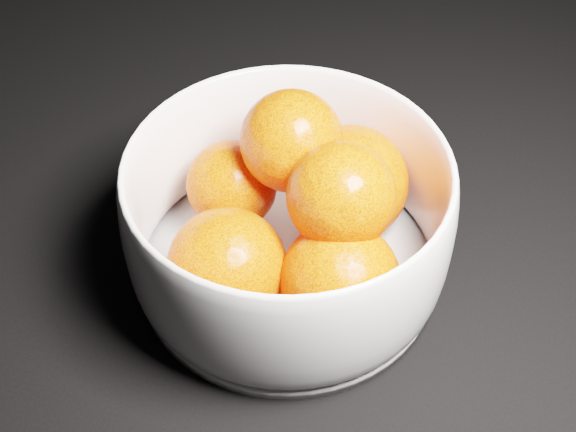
# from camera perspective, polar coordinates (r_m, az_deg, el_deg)

# --- Properties ---
(bowl) EXTENTS (0.21, 0.21, 0.10)m
(bowl) POSITION_cam_1_polar(r_m,az_deg,el_deg) (0.51, 0.00, -0.40)
(bowl) COLOR silver
(bowl) RESTS_ON ground
(orange_pile) EXTENTS (0.16, 0.17, 0.12)m
(orange_pile) POSITION_cam_1_polar(r_m,az_deg,el_deg) (0.51, 1.02, 0.29)
(orange_pile) COLOR #FE4A0C
(orange_pile) RESTS_ON bowl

